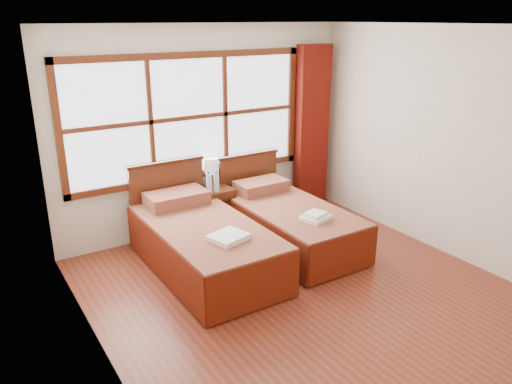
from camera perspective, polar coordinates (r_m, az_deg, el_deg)
floor at (r=5.12m, az=6.59°, el=-12.11°), size 4.50×4.50×0.00m
ceiling at (r=4.37m, az=7.96°, el=18.37°), size 4.50×4.50×0.00m
wall_back at (r=6.41m, az=-5.69°, el=7.01°), size 4.00×0.00×4.00m
wall_left at (r=3.71m, az=-17.51°, el=-3.14°), size 0.00×4.50×4.50m
wall_right at (r=6.02m, az=22.17°, el=4.84°), size 0.00×4.50×4.50m
window at (r=6.23m, az=-7.66°, el=8.45°), size 3.16×0.06×1.56m
curtain at (r=7.18m, az=6.41°, el=7.24°), size 0.50×0.16×2.30m
bed_left at (r=5.57m, az=-6.11°, el=-5.73°), size 1.05×2.07×1.02m
bed_right at (r=6.13m, az=3.72°, el=-3.44°), size 0.98×2.00×0.95m
nightstand at (r=6.46m, az=-4.80°, el=-2.14°), size 0.45×0.45×0.60m
towels_left at (r=5.04m, az=-3.19°, el=-5.16°), size 0.42×0.39×0.06m
towels_right at (r=5.65m, az=6.81°, el=-2.81°), size 0.35×0.33×0.09m
lamp at (r=6.40m, az=-5.15°, el=2.96°), size 0.19×0.19×0.37m
bottle_near at (r=6.17m, az=-5.40°, el=1.01°), size 0.07×0.07×0.28m
bottle_far at (r=6.22m, az=-4.56°, el=1.11°), size 0.07×0.07×0.26m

